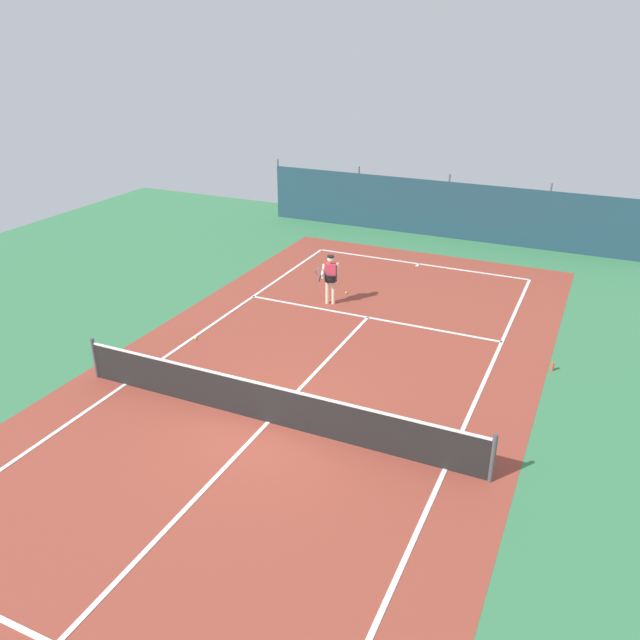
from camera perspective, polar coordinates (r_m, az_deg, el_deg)
ground_plane at (r=14.80m, az=-4.63°, el=-9.08°), size 36.00×36.00×0.00m
court_surface at (r=14.80m, az=-4.63°, el=-9.07°), size 11.02×26.60×0.01m
tennis_net at (r=14.53m, az=-4.70°, el=-7.40°), size 10.12×0.10×1.10m
back_fence at (r=28.61m, az=11.39°, el=8.80°), size 16.30×0.98×2.70m
tennis_player at (r=20.54m, az=0.92°, el=3.94°), size 0.59×0.82×1.64m
tennis_ball_near_player at (r=18.80m, az=-11.04°, el=-1.63°), size 0.07×0.07×0.07m
tennis_ball_midcourt at (r=21.71m, az=2.36°, el=2.46°), size 0.07×0.07×0.07m
water_bottle at (r=17.85m, az=20.04°, el=-3.92°), size 0.08×0.08×0.24m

